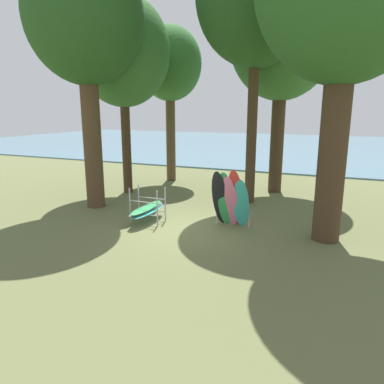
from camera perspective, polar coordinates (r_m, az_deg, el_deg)
The scene contains 8 objects.
ground_plane at distance 12.10m, azimuth -0.36°, elevation -5.90°, with size 80.00×80.00×0.00m, color #60663D.
lake_water at distance 40.73m, azimuth 16.67°, elevation 7.07°, with size 80.00×36.00×0.10m, color slate.
tree_foreground_left at distance 15.21m, azimuth -16.85°, elevation 25.07°, with size 4.41×4.41×9.90m.
tree_far_left_back at distance 17.39m, azimuth -11.09°, elevation 21.15°, with size 4.26×4.26×8.93m.
tree_far_right_back at distance 17.81m, azimuth 14.32°, elevation 22.62°, with size 4.78×4.78×9.82m.
tree_deep_back at distance 20.10m, azimuth -3.58°, elevation 19.59°, with size 3.40×3.40×8.28m.
leaning_board_pile at distance 11.90m, azimuth 6.16°, elevation -1.36°, with size 1.32×1.14×2.12m.
board_storage_rack at distance 12.82m, azimuth -7.19°, elevation -2.69°, with size 1.15×2.12×1.25m.
Camera 1 is at (4.55, -10.50, 3.93)m, focal length 33.23 mm.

